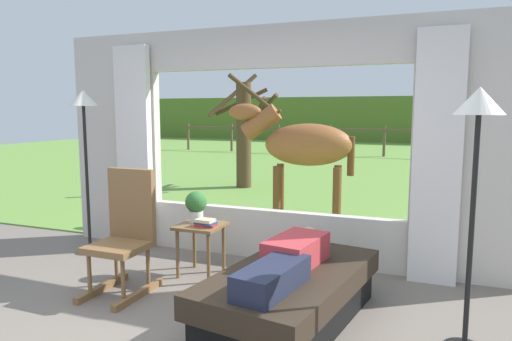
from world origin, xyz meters
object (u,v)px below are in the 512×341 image
at_px(recliner_sofa, 290,294).
at_px(side_table, 201,234).
at_px(book_stack, 205,223).
at_px(rocking_chair, 125,233).
at_px(floor_lamp_right, 477,141).
at_px(horse, 302,146).
at_px(floor_lamp_left, 84,122).
at_px(pasture_tree, 244,130).
at_px(potted_plant, 196,205).
at_px(reclining_person, 289,259).

height_order(recliner_sofa, side_table, side_table).
bearing_deg(book_stack, side_table, 146.66).
relative_size(rocking_chair, book_stack, 5.33).
relative_size(floor_lamp_right, horse, 0.99).
height_order(book_stack, floor_lamp_right, floor_lamp_right).
relative_size(recliner_sofa, rocking_chair, 1.63).
height_order(floor_lamp_left, pasture_tree, pasture_tree).
xyz_separation_m(recliner_sofa, floor_lamp_left, (-2.72, 0.87, 1.30)).
distance_m(recliner_sofa, floor_lamp_right, 1.76).
xyz_separation_m(rocking_chair, potted_plant, (0.37, 0.67, 0.16)).
height_order(recliner_sofa, pasture_tree, pasture_tree).
xyz_separation_m(rocking_chair, floor_lamp_left, (-1.13, 0.81, 0.97)).
bearing_deg(rocking_chair, horse, 74.91).
bearing_deg(floor_lamp_left, potted_plant, -5.36).
height_order(reclining_person, book_stack, reclining_person).
height_order(recliner_sofa, rocking_chair, rocking_chair).
relative_size(potted_plant, pasture_tree, 0.13).
bearing_deg(recliner_sofa, rocking_chair, -172.62).
relative_size(rocking_chair, side_table, 2.15).
height_order(potted_plant, floor_lamp_right, floor_lamp_right).
bearing_deg(book_stack, floor_lamp_left, 171.26).
xyz_separation_m(recliner_sofa, side_table, (-1.14, 0.67, 0.21)).
bearing_deg(pasture_tree, book_stack, -71.48).
height_order(potted_plant, pasture_tree, pasture_tree).
bearing_deg(floor_lamp_left, horse, 47.33).
height_order(side_table, horse, horse).
xyz_separation_m(reclining_person, side_table, (-1.14, 0.72, -0.10)).
bearing_deg(recliner_sofa, floor_lamp_left, 171.76).
xyz_separation_m(recliner_sofa, pasture_tree, (-2.78, 5.74, 1.03)).
relative_size(potted_plant, floor_lamp_left, 0.17).
bearing_deg(rocking_chair, side_table, 54.71).
distance_m(potted_plant, floor_lamp_left, 1.71).
height_order(floor_lamp_left, floor_lamp_right, floor_lamp_left).
bearing_deg(side_table, book_stack, -33.34).
distance_m(potted_plant, horse, 2.37).
height_order(reclining_person, floor_lamp_right, floor_lamp_right).
xyz_separation_m(recliner_sofa, book_stack, (-1.06, 0.62, 0.34)).
distance_m(floor_lamp_left, floor_lamp_right, 4.07).
distance_m(reclining_person, potted_plant, 1.46).
height_order(rocking_chair, potted_plant, rocking_chair).
relative_size(potted_plant, book_stack, 1.52).
bearing_deg(floor_lamp_right, floor_lamp_left, 167.49).
bearing_deg(potted_plant, pasture_tree, 107.23).
bearing_deg(floor_lamp_right, rocking_chair, 178.58).
distance_m(recliner_sofa, floor_lamp_left, 3.14).
xyz_separation_m(potted_plant, book_stack, (0.16, -0.11, -0.15)).
bearing_deg(rocking_chair, recliner_sofa, -1.35).
distance_m(side_table, floor_lamp_left, 1.93).
bearing_deg(horse, side_table, 161.61).
xyz_separation_m(book_stack, pasture_tree, (-1.72, 5.12, 0.70)).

